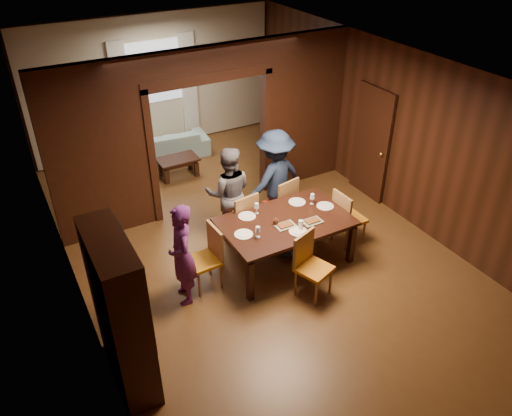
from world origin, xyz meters
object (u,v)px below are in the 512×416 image
sofa (162,145)px  chair_left (204,259)px  person_purple (182,255)px  chair_far_r (280,202)px  dining_table (285,241)px  chair_near (314,267)px  coffee_table (178,167)px  person_grey (229,193)px  person_navy (275,179)px  chair_far_l (240,217)px  chair_right (350,217)px  hutch (120,313)px

sofa → chair_left: size_ratio=2.05×
person_purple → chair_far_r: size_ratio=1.58×
dining_table → chair_near: 0.86m
coffee_table → chair_far_r: 2.69m
person_grey → person_navy: size_ratio=0.93×
chair_far_l → chair_far_r: bearing=179.1°
coffee_table → chair_far_r: size_ratio=0.82×
chair_left → chair_right: size_ratio=1.00×
coffee_table → sofa: bearing=89.3°
person_purple → chair_near: person_purple is taller
person_navy → chair_far_r: 0.41m
chair_far_r → person_purple: bearing=12.1°
person_purple → coffee_table: (1.25, 3.44, -0.57)m
person_grey → chair_right: (1.61, -1.15, -0.32)m
person_purple → sofa: size_ratio=0.77×
person_grey → dining_table: size_ratio=0.83×
person_grey → person_purple: bearing=64.2°
person_grey → chair_left: size_ratio=1.65×
chair_far_l → chair_near: 1.66m
coffee_table → chair_right: bearing=-65.0°
chair_left → chair_far_r: (1.77, 0.80, 0.00)m
dining_table → hutch: size_ratio=0.97×
chair_left → hutch: 1.85m
chair_far_l → chair_near: bearing=94.2°
person_navy → chair_right: person_navy is taller
coffee_table → chair_far_l: chair_far_l is taller
chair_left → hutch: hutch is taller
person_grey → coffee_table: person_grey is taller
chair_far_r → chair_left: bearing=13.1°
person_grey → chair_right: size_ratio=1.65×
person_purple → chair_far_l: size_ratio=1.58×
chair_far_r → chair_near: 1.78m
person_navy → person_purple: bearing=15.1°
dining_table → hutch: bearing=-160.5°
sofa → coffee_table: size_ratio=2.48×
person_grey → hutch: 3.12m
person_grey → hutch: size_ratio=0.80×
person_purple → chair_left: size_ratio=1.58×
dining_table → chair_right: size_ratio=2.00×
chair_far_l → chair_far_r: same height
chair_right → chair_near: bearing=120.1°
chair_far_l → chair_far_r: size_ratio=1.00×
person_purple → hutch: hutch is taller
sofa → person_grey: bearing=95.9°
person_purple → dining_table: size_ratio=0.79×
chair_right → chair_left: bearing=84.6°
person_navy → chair_near: size_ratio=1.78×
chair_near → coffee_table: bearing=75.3°
dining_table → hutch: (-2.77, -0.98, 0.62)m
person_purple → chair_near: bearing=73.8°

